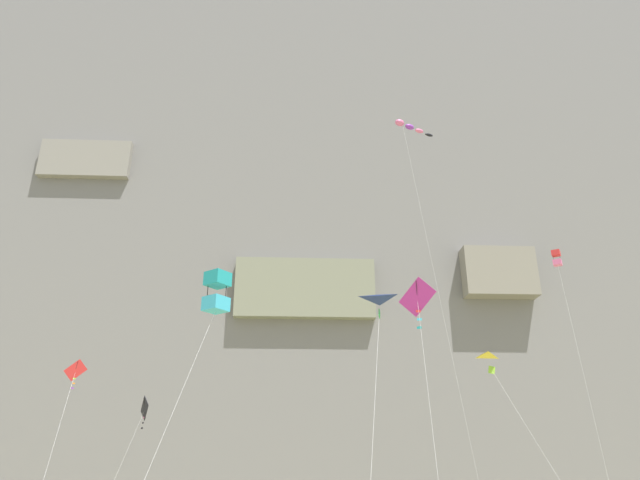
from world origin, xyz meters
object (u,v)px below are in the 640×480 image
Objects in this scene: kite_windsock_upper_left at (409,127)px; kite_diamond_mid_right at (144,410)px; kite_diamond_upper_right at (74,377)px; kite_diamond_low_center at (418,300)px; kite_delta_mid_center at (500,370)px; kite_delta_far_left at (380,320)px; kite_box_low_left at (557,259)px; kite_box_mid_left at (217,292)px.

kite_windsock_upper_left reaches higher than kite_diamond_mid_right.
kite_windsock_upper_left reaches higher than kite_diamond_upper_right.
kite_diamond_mid_right is at bearing 140.63° from kite_diamond_low_center.
kite_delta_mid_center is (1.37, -13.20, -25.42)m from kite_windsock_upper_left.
kite_diamond_upper_right reaches higher than kite_delta_far_left.
kite_delta_mid_center is (8.56, 9.74, -0.48)m from kite_delta_far_left.
kite_delta_mid_center is 0.47× the size of kite_box_low_left.
kite_diamond_low_center is 1.49× the size of kite_diamond_upper_right.
kite_box_low_left is at bearing 25.99° from kite_box_mid_left.
kite_box_low_left is at bearing 2.85° from kite_diamond_upper_right.
kite_box_low_left is (6.65, 4.18, 8.58)m from kite_delta_mid_center.
kite_diamond_upper_right is at bearing 144.21° from kite_delta_far_left.
kite_diamond_low_center is 0.38× the size of kite_windsock_upper_left.
kite_diamond_low_center is 9.60m from kite_delta_far_left.
kite_diamond_mid_right is (-22.67, 0.96, -26.50)m from kite_windsock_upper_left.
kite_diamond_low_center is at bearing 26.07° from kite_box_mid_left.
kite_box_mid_left is at bearing -44.35° from kite_diamond_upper_right.
kite_diamond_low_center reaches higher than kite_delta_far_left.
kite_diamond_low_center is 1.50× the size of kite_delta_far_left.
kite_box_low_left reaches higher than kite_delta_mid_center.
kite_box_mid_left is (8.05, -21.03, 3.57)m from kite_diamond_mid_right.
kite_diamond_upper_right is 36.87m from kite_windsock_upper_left.
kite_diamond_low_center is 6.43m from kite_delta_mid_center.
kite_diamond_low_center reaches higher than kite_delta_mid_center.
kite_diamond_mid_right is at bearing 149.50° from kite_delta_mid_center.
kite_delta_far_left is 0.77× the size of kite_box_mid_left.
kite_box_low_left is (32.30, 1.61, 8.80)m from kite_diamond_upper_right.
kite_windsock_upper_left is 33.80m from kite_box_mid_left.
kite_diamond_upper_right is 25.77m from kite_delta_mid_center.
kite_delta_mid_center is (4.99, 1.48, -3.79)m from kite_diamond_low_center.
kite_delta_far_left is at bearing -113.39° from kite_diamond_low_center.
kite_diamond_low_center is 13.80m from kite_box_low_left.
kite_diamond_upper_right is at bearing -177.15° from kite_box_low_left.
kite_diamond_low_center is at bearing 66.61° from kite_delta_far_left.
kite_delta_far_left is 1.11× the size of kite_diamond_mid_right.
kite_box_mid_left is (-14.62, -20.07, -22.93)m from kite_windsock_upper_left.
kite_diamond_upper_right is at bearing -156.34° from kite_windsock_upper_left.
kite_diamond_low_center is 25.13m from kite_diamond_mid_right.
kite_delta_mid_center is 27.93m from kite_diamond_mid_right.
kite_delta_mid_center is 1.03× the size of kite_diamond_mid_right.
kite_delta_mid_center is 17.58m from kite_box_mid_left.
kite_diamond_low_center is 26.39m from kite_windsock_upper_left.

